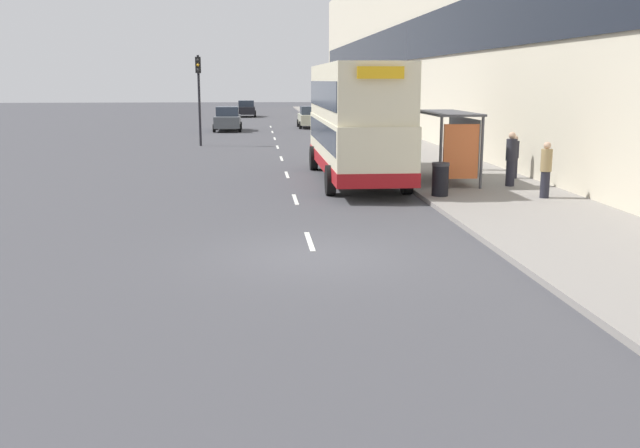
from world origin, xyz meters
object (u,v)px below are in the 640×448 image
bus_shelter (453,133)px  litter_bin (440,179)px  pedestrian_at_shelter (511,159)px  pedestrian_2 (514,156)px  car_2 (228,119)px  pedestrian_1 (415,150)px  pedestrian_3 (475,148)px  pedestrian_4 (546,169)px  double_decker_bus_near (356,120)px  car_0 (246,109)px  car_1 (310,117)px  traffic_light_far_kerb (199,85)px

bus_shelter → litter_bin: 3.49m
bus_shelter → pedestrian_at_shelter: size_ratio=2.26×
litter_bin → pedestrian_2: bearing=45.2°
bus_shelter → car_2: 30.63m
pedestrian_1 → litter_bin: size_ratio=1.69×
bus_shelter → pedestrian_2: bearing=16.8°
bus_shelter → pedestrian_3: bearing=61.0°
pedestrian_4 → bus_shelter: bearing=117.2°
double_decker_bus_near → car_2: size_ratio=2.31×
car_0 → pedestrian_3: pedestrian_3 is taller
car_0 → car_2: 20.96m
car_1 → litter_bin: bearing=-87.7°
double_decker_bus_near → pedestrian_4: (5.21, -5.22, -1.26)m
car_2 → pedestrian_1: 27.87m
car_2 → pedestrian_3: bearing=112.9°
car_1 → pedestrian_1: 29.48m
pedestrian_at_shelter → car_1: bearing=97.5°
pedestrian_at_shelter → pedestrian_3: size_ratio=1.06×
double_decker_bus_near → bus_shelter: bearing=-24.4°
car_0 → pedestrian_3: bearing=101.8°
car_0 → traffic_light_far_kerb: size_ratio=0.85×
car_1 → double_decker_bus_near: bearing=-91.2°
double_decker_bus_near → pedestrian_3: (5.15, 1.85, -1.25)m
bus_shelter → car_0: 50.80m
litter_bin → traffic_light_far_kerb: size_ratio=0.21×
bus_shelter → car_2: bus_shelter is taller
pedestrian_at_shelter → double_decker_bus_near: bearing=152.0°
bus_shelter → pedestrian_3: 3.92m
litter_bin → traffic_light_far_kerb: bearing=114.2°
bus_shelter → car_0: bus_shelter is taller
car_2 → traffic_light_far_kerb: traffic_light_far_kerb is taller
bus_shelter → double_decker_bus_near: size_ratio=0.40×
double_decker_bus_near → traffic_light_far_kerb: 16.85m
car_0 → car_2: bearing=86.8°
car_2 → pedestrian_2: bearing=112.2°
pedestrian_1 → pedestrian_3: pedestrian_1 is taller
car_2 → traffic_light_far_kerb: size_ratio=0.89×
car_1 → car_2: bearing=-156.3°
litter_bin → traffic_light_far_kerb: 21.97m
car_1 → pedestrian_3: bearing=-81.1°
car_1 → pedestrian_3: size_ratio=2.48×
car_1 → pedestrian_1: (1.91, -29.41, 0.20)m
car_0 → pedestrian_4: pedestrian_4 is taller
car_2 → pedestrian_1: pedestrian_1 is taller
pedestrian_at_shelter → pedestrian_4: bearing=-85.8°
pedestrian_1 → litter_bin: bearing=-94.7°
car_0 → car_2: car_2 is taller
car_2 → pedestrian_3: pedestrian_3 is taller
pedestrian_3 → pedestrian_at_shelter: bearing=-91.6°
double_decker_bus_near → traffic_light_far_kerb: size_ratio=2.05×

